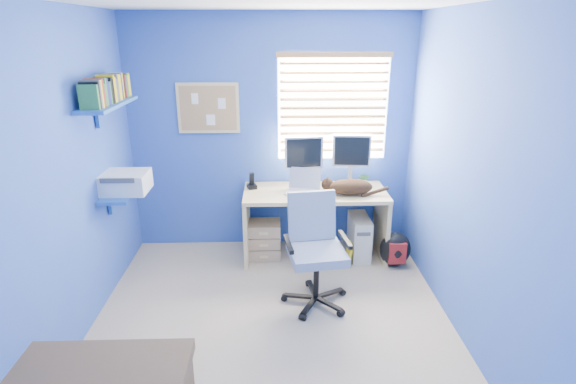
{
  "coord_description": "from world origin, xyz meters",
  "views": [
    {
      "loc": [
        0.03,
        -3.12,
        2.3
      ],
      "look_at": [
        0.15,
        0.65,
        0.95
      ],
      "focal_mm": 28.0,
      "sensor_mm": 36.0,
      "label": 1
    }
  ],
  "objects_px": {
    "desk": "(314,224)",
    "tower_pc": "(359,236)",
    "laptop": "(303,183)",
    "cat": "(351,187)",
    "office_chair": "(315,264)"
  },
  "relations": [
    {
      "from": "desk",
      "to": "tower_pc",
      "type": "relative_size",
      "value": 3.29
    },
    {
      "from": "laptop",
      "to": "cat",
      "type": "xyz_separation_m",
      "value": [
        0.48,
        -0.06,
        -0.03
      ]
    },
    {
      "from": "laptop",
      "to": "tower_pc",
      "type": "xyz_separation_m",
      "value": [
        0.61,
        0.02,
        -0.62
      ]
    },
    {
      "from": "laptop",
      "to": "office_chair",
      "type": "bearing_deg",
      "value": -72.41
    },
    {
      "from": "desk",
      "to": "office_chair",
      "type": "xyz_separation_m",
      "value": [
        -0.07,
        -0.87,
        -0.0
      ]
    },
    {
      "from": "laptop",
      "to": "office_chair",
      "type": "distance_m",
      "value": 0.95
    },
    {
      "from": "cat",
      "to": "tower_pc",
      "type": "distance_m",
      "value": 0.62
    },
    {
      "from": "laptop",
      "to": "tower_pc",
      "type": "bearing_deg",
      "value": 15.32
    },
    {
      "from": "desk",
      "to": "laptop",
      "type": "relative_size",
      "value": 4.48
    },
    {
      "from": "laptop",
      "to": "desk",
      "type": "bearing_deg",
      "value": 32.93
    },
    {
      "from": "cat",
      "to": "office_chair",
      "type": "height_order",
      "value": "office_chair"
    },
    {
      "from": "laptop",
      "to": "office_chair",
      "type": "xyz_separation_m",
      "value": [
        0.06,
        -0.82,
        -0.48
      ]
    },
    {
      "from": "laptop",
      "to": "cat",
      "type": "bearing_deg",
      "value": 5.64
    },
    {
      "from": "laptop",
      "to": "office_chair",
      "type": "height_order",
      "value": "office_chair"
    },
    {
      "from": "desk",
      "to": "laptop",
      "type": "bearing_deg",
      "value": -160.37
    }
  ]
}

